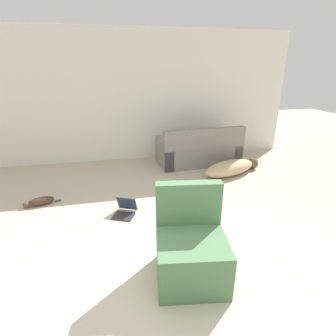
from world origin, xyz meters
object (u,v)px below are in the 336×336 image
object	(u,v)px
couch	(199,151)
laptop_open	(125,209)
side_chair	(191,250)
cat	(40,201)
dog	(231,168)

from	to	relation	value
couch	laptop_open	size ratio (longest dim) A/B	4.30
couch	side_chair	world-z (taller)	side_chair
cat	laptop_open	world-z (taller)	laptop_open
dog	laptop_open	distance (m)	2.39
couch	dog	distance (m)	0.88
dog	laptop_open	world-z (taller)	dog
dog	side_chair	distance (m)	2.89
laptop_open	side_chair	size ratio (longest dim) A/B	0.45
dog	laptop_open	size ratio (longest dim) A/B	3.86
laptop_open	couch	bearing A→B (deg)	71.12
side_chair	dog	bearing A→B (deg)	65.24
couch	laptop_open	xyz separation A→B (m)	(-1.72, -1.82, -0.20)
cat	laptop_open	distance (m)	1.38
laptop_open	side_chair	bearing A→B (deg)	-42.79
laptop_open	dog	bearing A→B (deg)	50.82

